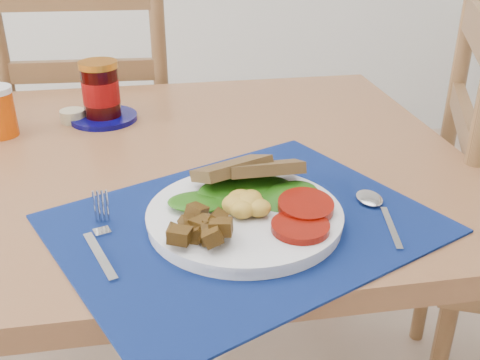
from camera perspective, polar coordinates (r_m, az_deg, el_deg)
The scene contains 8 objects.
table at distance 1.11m, azimuth -14.90°, elevation -1.92°, with size 1.40×0.90×0.75m.
chair_far at distance 1.71m, azimuth -14.37°, elevation 6.51°, with size 0.49×0.46×1.23m.
placemat at distance 0.83m, azimuth 0.47°, elevation -4.45°, with size 0.52×0.41×0.00m, color black.
breakfast_plate at distance 0.81m, azimuth 0.13°, elevation -3.32°, with size 0.28×0.28×0.07m.
fork at distance 0.81m, azimuth -13.91°, elevation -5.94°, with size 0.05×0.17×0.00m.
spoon at distance 0.88m, azimuth 13.64°, elevation -2.78°, with size 0.04×0.17×0.00m.
ramekin at distance 1.26m, azimuth -16.65°, elevation 6.25°, with size 0.05×0.05×0.03m, color #B8AF87.
jam_on_saucer at distance 1.24m, azimuth -13.92°, elevation 8.41°, with size 0.14×0.14×0.13m.
Camera 1 is at (0.12, -0.77, 1.18)m, focal length 42.00 mm.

